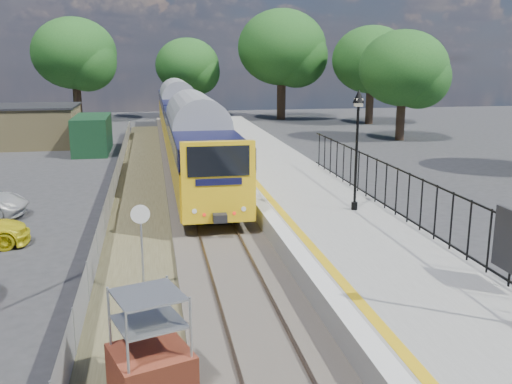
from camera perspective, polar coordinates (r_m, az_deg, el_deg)
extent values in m
plane|color=#2D2D30|center=(15.91, -1.18, -11.33)|extent=(120.00, 120.00, 0.00)
cube|color=#473F38|center=(25.25, -4.84, -1.78)|extent=(3.40, 80.00, 0.20)
cube|color=#4C472D|center=(23.24, -11.49, -3.50)|extent=(2.60, 70.00, 0.06)
cube|color=brown|center=(25.16, -6.48, -1.58)|extent=(0.07, 80.00, 0.14)
cube|color=brown|center=(25.29, -3.22, -1.44)|extent=(0.07, 80.00, 0.14)
cube|color=gray|center=(24.02, 5.65, -1.71)|extent=(5.00, 70.00, 0.90)
cube|color=silver|center=(23.39, 0.37, -0.90)|extent=(0.50, 70.00, 0.01)
cube|color=yellow|center=(23.49, 1.57, -0.85)|extent=(0.30, 70.00, 0.01)
cylinder|color=black|center=(22.36, 9.80, -1.38)|extent=(0.24, 0.24, 0.30)
cylinder|color=black|center=(21.98, 9.99, 3.30)|extent=(0.10, 0.10, 3.70)
cube|color=black|center=(21.73, 10.20, 8.37)|extent=(0.08, 0.08, 0.30)
cube|color=beige|center=(21.72, 10.21, 8.81)|extent=(0.26, 0.26, 0.30)
cone|color=black|center=(21.71, 10.24, 9.42)|extent=(0.44, 0.44, 0.50)
cube|color=black|center=(19.38, 17.01, 0.85)|extent=(0.05, 26.00, 0.05)
cube|color=black|center=(15.77, 24.16, -4.59)|extent=(0.08, 1.40, 1.60)
cube|color=tan|center=(47.57, -22.25, 6.07)|extent=(8.00, 6.00, 3.00)
cube|color=black|center=(47.42, -22.42, 7.92)|extent=(8.20, 6.20, 0.15)
cube|color=#153C1D|center=(42.82, -16.04, 5.57)|extent=(2.40, 6.00, 2.60)
cylinder|color=#332319|center=(64.91, -17.40, 8.47)|extent=(0.88, 0.88, 3.85)
ellipsoid|color=#1D501A|center=(64.75, -17.72, 13.08)|extent=(8.80, 8.80, 7.48)
cylinder|color=#332319|center=(66.61, -6.77, 8.78)|extent=(0.72, 0.72, 3.15)
ellipsoid|color=#1D501A|center=(66.43, -6.87, 12.46)|extent=(7.20, 7.20, 6.12)
cylinder|color=#332319|center=(64.06, 2.54, 9.16)|extent=(0.96, 0.96, 4.20)
ellipsoid|color=#1D501A|center=(63.92, 2.59, 14.26)|extent=(9.60, 9.60, 8.16)
cylinder|color=#332319|center=(60.74, 11.28, 8.37)|extent=(0.80, 0.80, 3.50)
ellipsoid|color=#1D501A|center=(60.54, 11.48, 12.85)|extent=(8.00, 8.00, 6.80)
cylinder|color=#332319|center=(48.98, 14.23, 6.91)|extent=(0.72, 0.72, 3.15)
ellipsoid|color=#1D501A|center=(48.72, 14.52, 11.90)|extent=(7.20, 7.20, 6.12)
cube|color=yellow|center=(30.60, -5.99, 3.89)|extent=(2.80, 20.00, 1.90)
cube|color=black|center=(30.42, -6.05, 6.30)|extent=(2.82, 20.00, 0.90)
cube|color=black|center=(30.42, -6.05, 6.30)|extent=(2.82, 18.00, 0.70)
cube|color=black|center=(30.81, -5.93, 1.72)|extent=(2.00, 18.00, 0.45)
cube|color=yellow|center=(51.00, -7.86, 7.55)|extent=(2.80, 20.00, 1.90)
cube|color=black|center=(50.89, -7.90, 9.01)|extent=(2.82, 20.00, 0.90)
cube|color=black|center=(50.89, -7.90, 9.01)|extent=(2.82, 18.00, 0.70)
cube|color=black|center=(51.13, -7.81, 6.23)|extent=(2.00, 18.00, 0.45)
cube|color=black|center=(20.35, -3.77, 3.09)|extent=(2.24, 0.04, 1.10)
cube|color=#993E26|center=(11.89, -10.40, -17.65)|extent=(1.81, 1.81, 1.10)
cylinder|color=#999EA3|center=(16.52, -11.31, -6.17)|extent=(0.06, 0.06, 2.40)
cylinder|color=silver|center=(16.12, -11.50, -2.20)|extent=(0.54, 0.04, 0.54)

